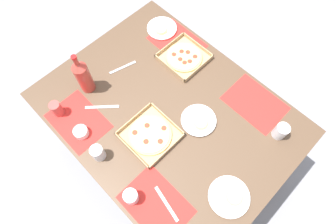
% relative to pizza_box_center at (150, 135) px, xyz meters
% --- Properties ---
extents(ground_plane, '(6.00, 6.00, 0.00)m').
position_rel_pizza_box_center_xyz_m(ground_plane, '(-0.03, 0.18, -0.78)').
color(ground_plane, gray).
extents(dining_table, '(1.51, 1.16, 0.77)m').
position_rel_pizza_box_center_xyz_m(dining_table, '(-0.03, 0.18, -0.11)').
color(dining_table, '#3F3328').
rests_on(dining_table, ground_plane).
extents(placemat_near_left, '(0.36, 0.26, 0.00)m').
position_rel_pizza_box_center_xyz_m(placemat_near_left, '(-0.37, -0.25, -0.01)').
color(placemat_near_left, red).
rests_on(placemat_near_left, dining_table).
extents(placemat_near_right, '(0.36, 0.26, 0.00)m').
position_rel_pizza_box_center_xyz_m(placemat_near_right, '(0.31, -0.25, -0.01)').
color(placemat_near_right, red).
rests_on(placemat_near_right, dining_table).
extents(placemat_far_left, '(0.36, 0.26, 0.00)m').
position_rel_pizza_box_center_xyz_m(placemat_far_left, '(-0.37, 0.61, -0.01)').
color(placemat_far_left, red).
rests_on(placemat_far_left, dining_table).
extents(placemat_far_right, '(0.36, 0.26, 0.00)m').
position_rel_pizza_box_center_xyz_m(placemat_far_right, '(0.31, 0.61, -0.01)').
color(placemat_far_right, red).
rests_on(placemat_far_right, dining_table).
extents(pizza_box_center, '(0.29, 0.29, 0.04)m').
position_rel_pizza_box_center_xyz_m(pizza_box_center, '(0.00, 0.00, 0.00)').
color(pizza_box_center, tan).
rests_on(pizza_box_center, dining_table).
extents(pizza_box_corner_left, '(0.28, 0.28, 0.04)m').
position_rel_pizza_box_center_xyz_m(pizza_box_corner_left, '(-0.25, 0.54, 0.00)').
color(pizza_box_corner_left, tan).
rests_on(pizza_box_corner_left, dining_table).
extents(plate_near_left, '(0.21, 0.21, 0.03)m').
position_rel_pizza_box_center_xyz_m(plate_near_left, '(-0.53, 0.61, -0.00)').
color(plate_near_left, white).
rests_on(plate_near_left, dining_table).
extents(plate_middle, '(0.22, 0.22, 0.03)m').
position_rel_pizza_box_center_xyz_m(plate_middle, '(0.56, 0.06, -0.00)').
color(plate_middle, white).
rests_on(plate_middle, dining_table).
extents(plate_near_right, '(0.21, 0.21, 0.03)m').
position_rel_pizza_box_center_xyz_m(plate_near_right, '(0.14, 0.27, -0.00)').
color(plate_near_right, white).
rests_on(plate_near_right, dining_table).
extents(soda_bottle, '(0.09, 0.09, 0.32)m').
position_rel_pizza_box_center_xyz_m(soda_bottle, '(-0.52, -0.05, 0.12)').
color(soda_bottle, '#B2382D').
rests_on(soda_bottle, dining_table).
extents(cup_dark, '(0.07, 0.07, 0.11)m').
position_rel_pizza_box_center_xyz_m(cup_dark, '(-0.11, -0.29, 0.04)').
color(cup_dark, silver).
rests_on(cup_dark, dining_table).
extents(cup_clear_right, '(0.06, 0.06, 0.10)m').
position_rel_pizza_box_center_xyz_m(cup_clear_right, '(-0.50, -0.29, 0.04)').
color(cup_clear_right, '#BF4742').
rests_on(cup_clear_right, dining_table).
extents(cup_red, '(0.08, 0.08, 0.10)m').
position_rel_pizza_box_center_xyz_m(cup_red, '(0.53, 0.54, 0.04)').
color(cup_red, silver).
rests_on(cup_red, dining_table).
extents(cup_clear_left, '(0.08, 0.08, 0.09)m').
position_rel_pizza_box_center_xyz_m(cup_clear_left, '(0.19, -0.31, 0.03)').
color(cup_clear_left, silver).
rests_on(cup_clear_left, dining_table).
extents(condiment_bowl, '(0.08, 0.08, 0.05)m').
position_rel_pizza_box_center_xyz_m(condiment_bowl, '(-0.29, -0.28, 0.01)').
color(condiment_bowl, white).
rests_on(condiment_bowl, dining_table).
extents(fork_by_far_left, '(0.07, 0.19, 0.00)m').
position_rel_pizza_box_center_xyz_m(fork_by_far_left, '(-0.48, 0.20, -0.01)').
color(fork_by_far_left, '#B7B7BC').
rests_on(fork_by_far_left, dining_table).
extents(knife_by_near_left, '(0.21, 0.06, 0.00)m').
position_rel_pizza_box_center_xyz_m(knife_by_near_left, '(0.34, -0.20, -0.01)').
color(knife_by_near_left, '#B7B7BC').
rests_on(knife_by_near_left, dining_table).
extents(knife_by_far_right, '(0.16, 0.17, 0.00)m').
position_rel_pizza_box_center_xyz_m(knife_by_far_right, '(-0.35, -0.08, -0.01)').
color(knife_by_far_right, '#B7B7BC').
rests_on(knife_by_far_right, dining_table).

